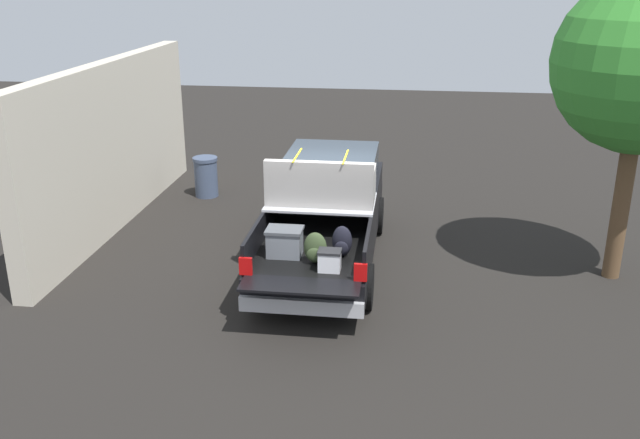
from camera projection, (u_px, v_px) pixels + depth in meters
ground_plane at (324, 263)px, 13.30m from camera, size 40.00×40.00×0.00m
pickup_truck at (327, 210)px, 13.30m from camera, size 6.05×2.06×2.23m
building_facade at (113, 145)px, 14.84m from camera, size 8.27×0.36×3.51m
trash_can at (206, 177)px, 17.00m from camera, size 0.60×0.60×0.98m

